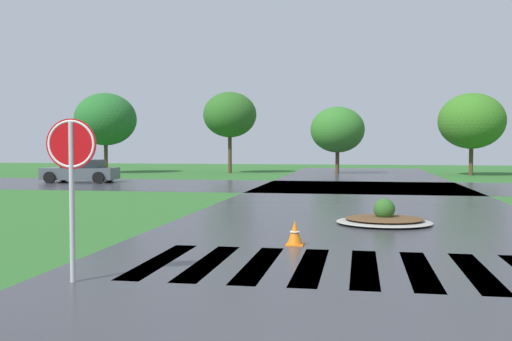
# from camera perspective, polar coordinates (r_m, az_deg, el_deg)

# --- Properties ---
(asphalt_roadway) EXTENTS (10.21, 80.00, 0.01)m
(asphalt_roadway) POSITION_cam_1_polar(r_m,az_deg,el_deg) (14.69, 10.31, -5.68)
(asphalt_roadway) COLOR #35353A
(asphalt_roadway) RESTS_ON ground
(asphalt_cross_road) EXTENTS (90.00, 9.19, 0.01)m
(asphalt_cross_road) POSITION_cam_1_polar(r_m,az_deg,el_deg) (29.79, 10.18, -1.58)
(asphalt_cross_road) COLOR #35353A
(asphalt_cross_road) RESTS_ON ground
(crosswalk_stripes) EXTENTS (7.65, 3.26, 0.01)m
(crosswalk_stripes) POSITION_cam_1_polar(r_m,az_deg,el_deg) (10.23, 10.43, -9.23)
(crosswalk_stripes) COLOR white
(crosswalk_stripes) RESTS_ON ground
(stop_sign) EXTENTS (0.76, 0.13, 2.47)m
(stop_sign) POSITION_cam_1_polar(r_m,az_deg,el_deg) (9.25, -17.41, 0.88)
(stop_sign) COLOR #B2B5BA
(stop_sign) RESTS_ON ground
(median_island) EXTENTS (2.50, 2.29, 0.68)m
(median_island) POSITION_cam_1_polar(r_m,az_deg,el_deg) (15.88, 12.29, -4.61)
(median_island) COLOR #9E9B93
(median_island) RESTS_ON ground
(car_blue_compact) EXTENTS (4.20, 2.55, 1.27)m
(car_blue_compact) POSITION_cam_1_polar(r_m,az_deg,el_deg) (34.53, -16.56, -0.09)
(car_blue_compact) COLOR #4C545B
(car_blue_compact) RESTS_ON ground
(traffic_cone) EXTENTS (0.36, 0.36, 0.51)m
(traffic_cone) POSITION_cam_1_polar(r_m,az_deg,el_deg) (12.28, 3.78, -6.11)
(traffic_cone) COLOR orange
(traffic_cone) RESTS_ON ground
(background_treeline) EXTENTS (37.93, 6.67, 6.07)m
(background_treeline) POSITION_cam_1_polar(r_m,az_deg,el_deg) (42.86, 8.02, 4.72)
(background_treeline) COLOR #4C3823
(background_treeline) RESTS_ON ground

